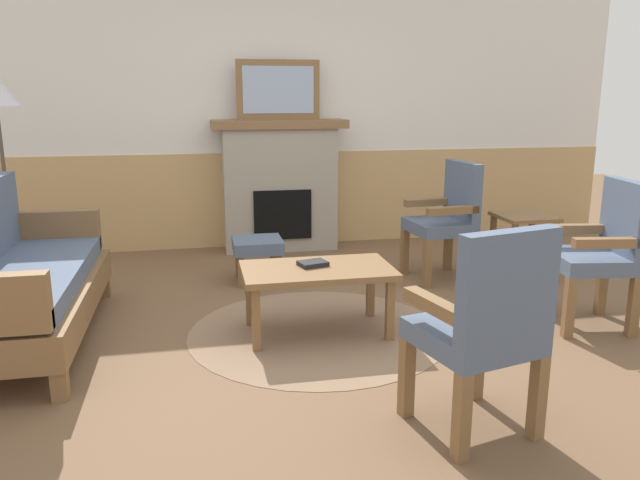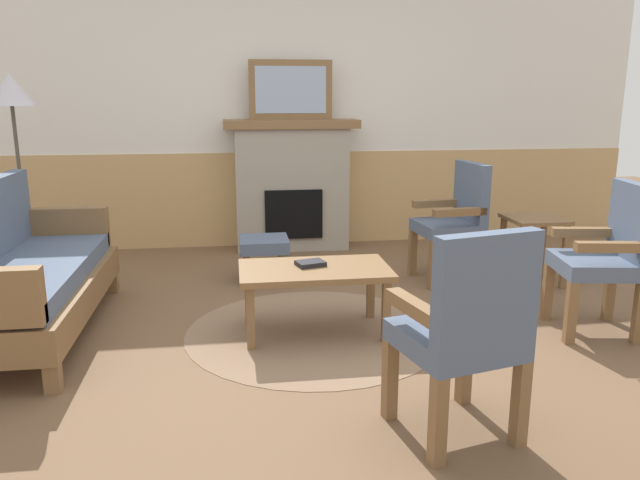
{
  "view_description": "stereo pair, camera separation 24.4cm",
  "coord_description": "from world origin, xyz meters",
  "views": [
    {
      "loc": [
        -0.81,
        -3.64,
        1.52
      ],
      "look_at": [
        0.0,
        0.35,
        0.55
      ],
      "focal_mm": 34.48,
      "sensor_mm": 36.0,
      "label": 1
    },
    {
      "loc": [
        -0.57,
        -3.68,
        1.52
      ],
      "look_at": [
        0.0,
        0.35,
        0.55
      ],
      "focal_mm": 34.48,
      "sensor_mm": 36.0,
      "label": 2
    }
  ],
  "objects": [
    {
      "name": "fireplace",
      "position": [
        0.0,
        2.35,
        0.65
      ],
      "size": [
        1.3,
        0.44,
        1.28
      ],
      "color": "#A39989",
      "rests_on": "ground_plane"
    },
    {
      "name": "armchair_by_window_left",
      "position": [
        1.78,
        -0.18,
        0.54
      ],
      "size": [
        0.55,
        0.55,
        0.98
      ],
      "color": "brown",
      "rests_on": "ground_plane"
    },
    {
      "name": "armchair_near_fireplace",
      "position": [
        1.23,
        1.06,
        0.54
      ],
      "size": [
        0.53,
        0.53,
        0.98
      ],
      "color": "brown",
      "rests_on": "ground_plane"
    },
    {
      "name": "floor_lamp_by_couch",
      "position": [
        -2.28,
        1.56,
        1.45
      ],
      "size": [
        0.36,
        0.36,
        1.68
      ],
      "color": "#332D28",
      "rests_on": "ground_plane"
    },
    {
      "name": "coffee_table",
      "position": [
        -0.08,
        0.06,
        0.39
      ],
      "size": [
        0.96,
        0.56,
        0.44
      ],
      "color": "brown",
      "rests_on": "ground_plane"
    },
    {
      "name": "footstool",
      "position": [
        -0.34,
        1.27,
        0.28
      ],
      "size": [
        0.4,
        0.4,
        0.36
      ],
      "color": "brown",
      "rests_on": "ground_plane"
    },
    {
      "name": "round_rug",
      "position": [
        -0.08,
        0.06,
        0.0
      ],
      "size": [
        1.68,
        1.68,
        0.01
      ],
      "primitive_type": "cylinder",
      "color": "#896B51",
      "rests_on": "ground_plane"
    },
    {
      "name": "book_on_table",
      "position": [
        -0.1,
        0.11,
        0.46
      ],
      "size": [
        0.2,
        0.17,
        0.03
      ],
      "primitive_type": "cube",
      "rotation": [
        0.0,
        0.0,
        0.27
      ],
      "color": "black",
      "rests_on": "coffee_table"
    },
    {
      "name": "side_table",
      "position": [
        1.83,
        0.89,
        0.43
      ],
      "size": [
        0.44,
        0.44,
        0.55
      ],
      "color": "brown",
      "rests_on": "ground_plane"
    },
    {
      "name": "wall_back",
      "position": [
        0.0,
        2.6,
        1.31
      ],
      "size": [
        7.2,
        0.14,
        2.7
      ],
      "color": "white",
      "rests_on": "ground_plane"
    },
    {
      "name": "ground_plane",
      "position": [
        0.0,
        0.0,
        0.0
      ],
      "size": [
        14.0,
        14.0,
        0.0
      ],
      "primitive_type": "plane",
      "color": "brown"
    },
    {
      "name": "armchair_front_left",
      "position": [
        0.41,
        -1.29,
        0.54
      ],
      "size": [
        0.58,
        0.58,
        0.98
      ],
      "color": "brown",
      "rests_on": "ground_plane"
    },
    {
      "name": "couch",
      "position": [
        -1.89,
        0.27,
        0.4
      ],
      "size": [
        0.7,
        1.8,
        0.98
      ],
      "color": "brown",
      "rests_on": "ground_plane"
    },
    {
      "name": "framed_picture",
      "position": [
        0.0,
        2.35,
        1.56
      ],
      "size": [
        0.8,
        0.04,
        0.56
      ],
      "color": "brown",
      "rests_on": "fireplace"
    }
  ]
}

